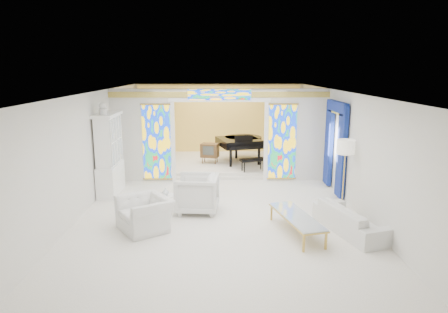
{
  "coord_description": "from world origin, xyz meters",
  "views": [
    {
      "loc": [
        -0.06,
        -10.8,
        3.61
      ],
      "look_at": [
        0.11,
        0.2,
        1.19
      ],
      "focal_mm": 32.0,
      "sensor_mm": 36.0,
      "label": 1
    }
  ],
  "objects_px": {
    "coffee_table": "(297,217)",
    "tv_console": "(210,150)",
    "armchair_left": "(145,214)",
    "armchair_right": "(197,194)",
    "sofa": "(351,219)",
    "china_cabinet": "(109,155)",
    "grand_piano": "(241,142)"
  },
  "relations": [
    {
      "from": "coffee_table",
      "to": "china_cabinet",
      "type": "bearing_deg",
      "value": 148.11
    },
    {
      "from": "china_cabinet",
      "to": "grand_piano",
      "type": "distance_m",
      "value": 5.32
    },
    {
      "from": "china_cabinet",
      "to": "armchair_left",
      "type": "relative_size",
      "value": 2.34
    },
    {
      "from": "china_cabinet",
      "to": "sofa",
      "type": "xyz_separation_m",
      "value": [
        6.17,
        -2.96,
        -0.87
      ]
    },
    {
      "from": "china_cabinet",
      "to": "tv_console",
      "type": "height_order",
      "value": "china_cabinet"
    },
    {
      "from": "coffee_table",
      "to": "armchair_left",
      "type": "bearing_deg",
      "value": 174.82
    },
    {
      "from": "armchair_left",
      "to": "coffee_table",
      "type": "distance_m",
      "value": 3.44
    },
    {
      "from": "china_cabinet",
      "to": "grand_piano",
      "type": "height_order",
      "value": "china_cabinet"
    },
    {
      "from": "armchair_right",
      "to": "coffee_table",
      "type": "bearing_deg",
      "value": 62.28
    },
    {
      "from": "armchair_right",
      "to": "sofa",
      "type": "bearing_deg",
      "value": 73.7
    },
    {
      "from": "sofa",
      "to": "coffee_table",
      "type": "relative_size",
      "value": 1.03
    },
    {
      "from": "armchair_right",
      "to": "coffee_table",
      "type": "relative_size",
      "value": 0.53
    },
    {
      "from": "armchair_right",
      "to": "sofa",
      "type": "relative_size",
      "value": 0.51
    },
    {
      "from": "coffee_table",
      "to": "tv_console",
      "type": "bearing_deg",
      "value": 108.36
    },
    {
      "from": "sofa",
      "to": "tv_console",
      "type": "height_order",
      "value": "tv_console"
    },
    {
      "from": "tv_console",
      "to": "sofa",
      "type": "bearing_deg",
      "value": -47.49
    },
    {
      "from": "coffee_table",
      "to": "tv_console",
      "type": "xyz_separation_m",
      "value": [
        -2.04,
        6.16,
        0.26
      ]
    },
    {
      "from": "armchair_left",
      "to": "sofa",
      "type": "bearing_deg",
      "value": 53.4
    },
    {
      "from": "armchair_left",
      "to": "tv_console",
      "type": "bearing_deg",
      "value": 132.86
    },
    {
      "from": "sofa",
      "to": "coffee_table",
      "type": "height_order",
      "value": "sofa"
    },
    {
      "from": "grand_piano",
      "to": "tv_console",
      "type": "bearing_deg",
      "value": 179.13
    },
    {
      "from": "grand_piano",
      "to": "tv_console",
      "type": "distance_m",
      "value": 1.26
    },
    {
      "from": "china_cabinet",
      "to": "coffee_table",
      "type": "bearing_deg",
      "value": -31.89
    },
    {
      "from": "tv_console",
      "to": "coffee_table",
      "type": "bearing_deg",
      "value": -57.7
    },
    {
      "from": "grand_piano",
      "to": "coffee_table",
      "type": "bearing_deg",
      "value": -98.47
    },
    {
      "from": "china_cabinet",
      "to": "coffee_table",
      "type": "xyz_separation_m",
      "value": [
        4.9,
        -3.05,
        -0.78
      ]
    },
    {
      "from": "armchair_left",
      "to": "tv_console",
      "type": "distance_m",
      "value": 6.02
    },
    {
      "from": "china_cabinet",
      "to": "armchair_left",
      "type": "height_order",
      "value": "china_cabinet"
    },
    {
      "from": "coffee_table",
      "to": "armchair_right",
      "type": "bearing_deg",
      "value": 147.44
    },
    {
      "from": "sofa",
      "to": "tv_console",
      "type": "distance_m",
      "value": 6.93
    },
    {
      "from": "armchair_right",
      "to": "sofa",
      "type": "distance_m",
      "value": 3.81
    },
    {
      "from": "armchair_left",
      "to": "armchair_right",
      "type": "bearing_deg",
      "value": 101.37
    }
  ]
}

